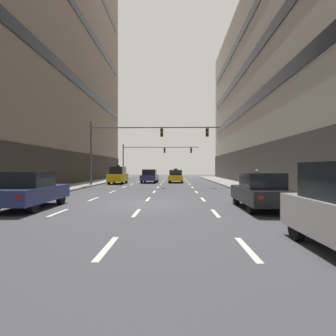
{
  "coord_description": "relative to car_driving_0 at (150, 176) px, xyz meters",
  "views": [
    {
      "loc": [
        1.6,
        -14.45,
        1.89
      ],
      "look_at": [
        0.67,
        24.23,
        1.84
      ],
      "focal_mm": 29.48,
      "sensor_mm": 36.0,
      "label": 1
    }
  ],
  "objects": [
    {
      "name": "lane_stripe_l1_s9",
      "position": [
        -1.76,
        6.99,
        -0.82
      ],
      "size": [
        0.16,
        2.0,
        0.01
      ],
      "primitive_type": "cube",
      "color": "silver",
      "rests_on": "ground"
    },
    {
      "name": "lane_stripe_l2_s8",
      "position": [
        1.52,
        1.99,
        -0.82
      ],
      "size": [
        0.16,
        2.0,
        0.01
      ],
      "primitive_type": "cube",
      "color": "silver",
      "rests_on": "ground"
    },
    {
      "name": "lane_stripe_l1_s5",
      "position": [
        -1.76,
        -13.01,
        -0.82
      ],
      "size": [
        0.16,
        2.0,
        0.01
      ],
      "primitive_type": "cube",
      "color": "silver",
      "rests_on": "ground"
    },
    {
      "name": "lane_stripe_l1_s10",
      "position": [
        -1.76,
        11.99,
        -0.82
      ],
      "size": [
        0.16,
        2.0,
        0.01
      ],
      "primitive_type": "cube",
      "color": "silver",
      "rests_on": "ground"
    },
    {
      "name": "traffic_signal_1",
      "position": [
        -0.65,
        11.23,
        3.48
      ],
      "size": [
        12.66,
        0.35,
        5.67
      ],
      "color": "#4C4C51",
      "rests_on": "sidewalk_left"
    },
    {
      "name": "pedestrian_1",
      "position": [
        9.24,
        -23.4,
        0.24
      ],
      "size": [
        0.31,
        0.5,
        1.61
      ],
      "color": "brown",
      "rests_on": "sidewalk_right"
    },
    {
      "name": "lane_stripe_l1_s6",
      "position": [
        -1.76,
        -8.01,
        -0.82
      ],
      "size": [
        0.16,
        2.0,
        0.01
      ],
      "primitive_type": "cube",
      "color": "silver",
      "rests_on": "ground"
    },
    {
      "name": "car_parked_1",
      "position": [
        7.05,
        -21.83,
        -0.01
      ],
      "size": [
        1.87,
        4.43,
        1.66
      ],
      "color": "black",
      "rests_on": "ground"
    },
    {
      "name": "lane_stripe_l3_s6",
      "position": [
        4.81,
        -8.01,
        -0.82
      ],
      "size": [
        0.16,
        2.0,
        0.01
      ],
      "primitive_type": "cube",
      "color": "silver",
      "rests_on": "ground"
    },
    {
      "name": "lane_stripe_l3_s3",
      "position": [
        4.81,
        -23.01,
        -0.82
      ],
      "size": [
        0.16,
        2.0,
        0.01
      ],
      "primitive_type": "cube",
      "color": "silver",
      "rests_on": "ground"
    },
    {
      "name": "lane_stripe_l3_s7",
      "position": [
        4.81,
        -3.01,
        -0.82
      ],
      "size": [
        0.16,
        2.0,
        0.01
      ],
      "primitive_type": "cube",
      "color": "silver",
      "rests_on": "ground"
    },
    {
      "name": "ground_plane",
      "position": [
        1.52,
        -20.01,
        -0.82
      ],
      "size": [
        120.0,
        120.0,
        0.0
      ],
      "primitive_type": "plane",
      "color": "#424247"
    },
    {
      "name": "lane_stripe_l2_s10",
      "position": [
        1.52,
        11.99,
        -0.82
      ],
      "size": [
        0.16,
        2.0,
        0.01
      ],
      "primitive_type": "cube",
      "color": "silver",
      "rests_on": "ground"
    },
    {
      "name": "lane_stripe_l2_s5",
      "position": [
        1.52,
        -13.01,
        -0.82
      ],
      "size": [
        0.16,
        2.0,
        0.01
      ],
      "primitive_type": "cube",
      "color": "silver",
      "rests_on": "ground"
    },
    {
      "name": "lane_stripe_l2_s2",
      "position": [
        1.52,
        -28.01,
        -0.82
      ],
      "size": [
        0.16,
        2.0,
        0.01
      ],
      "primitive_type": "cube",
      "color": "silver",
      "rests_on": "ground"
    },
    {
      "name": "lane_stripe_l1_s3",
      "position": [
        -1.76,
        -23.01,
        -0.82
      ],
      "size": [
        0.16,
        2.0,
        0.01
      ],
      "primitive_type": "cube",
      "color": "silver",
      "rests_on": "ground"
    },
    {
      "name": "car_driving_3",
      "position": [
        -3.55,
        -21.89,
        0.02
      ],
      "size": [
        1.94,
        4.57,
        1.71
      ],
      "color": "black",
      "rests_on": "ground"
    },
    {
      "name": "lane_stripe_l1_s4",
      "position": [
        -1.76,
        -18.01,
        -0.82
      ],
      "size": [
        0.16,
        2.0,
        0.01
      ],
      "primitive_type": "cube",
      "color": "silver",
      "rests_on": "ground"
    },
    {
      "name": "lane_stripe_l3_s9",
      "position": [
        4.81,
        6.99,
        -0.82
      ],
      "size": [
        0.16,
        2.0,
        0.01
      ],
      "primitive_type": "cube",
      "color": "silver",
      "rests_on": "ground"
    },
    {
      "name": "sidewalk_right",
      "position": [
        9.64,
        -20.01,
        -0.75
      ],
      "size": [
        3.1,
        80.0,
        0.14
      ],
      "primitive_type": "cube",
      "color": "gray",
      "rests_on": "ground"
    },
    {
      "name": "car_driving_0",
      "position": [
        0.0,
        0.0,
        0.0
      ],
      "size": [
        2.0,
        4.51,
        1.67
      ],
      "color": "black",
      "rests_on": "ground"
    },
    {
      "name": "lane_stripe_l2_s6",
      "position": [
        1.52,
        -8.01,
        -0.82
      ],
      "size": [
        0.16,
        2.0,
        0.01
      ],
      "primitive_type": "cube",
      "color": "silver",
      "rests_on": "ground"
    },
    {
      "name": "lane_stripe_l2_s9",
      "position": [
        1.52,
        6.99,
        -0.82
      ],
      "size": [
        0.16,
        2.0,
        0.01
      ],
      "primitive_type": "cube",
      "color": "silver",
      "rests_on": "ground"
    },
    {
      "name": "pedestrian_0",
      "position": [
        9.36,
        -13.4,
        0.25
      ],
      "size": [
        0.4,
        0.4,
        1.62
      ],
      "color": "brown",
      "rests_on": "sidewalk_right"
    },
    {
      "name": "lane_stripe_l2_s4",
      "position": [
        1.52,
        -18.01,
        -0.82
      ],
      "size": [
        0.16,
        2.0,
        0.01
      ],
      "primitive_type": "cube",
      "color": "silver",
      "rests_on": "ground"
    },
    {
      "name": "lane_stripe_l3_s2",
      "position": [
        4.81,
        -28.01,
        -0.82
      ],
      "size": [
        0.16,
        2.0,
        0.01
      ],
      "primitive_type": "cube",
      "color": "silver",
      "rests_on": "ground"
    },
    {
      "name": "lane_stripe_l1_s8",
      "position": [
        -1.76,
        1.99,
        -0.82
      ],
      "size": [
        0.16,
        2.0,
        0.01
      ],
      "primitive_type": "cube",
      "color": "silver",
      "rests_on": "ground"
    },
    {
      "name": "lane_stripe_l3_s4",
      "position": [
        4.81,
        -18.01,
        -0.82
      ],
      "size": [
        0.16,
        2.0,
        0.01
      ],
      "primitive_type": "cube",
      "color": "silver",
      "rests_on": "ground"
    },
    {
      "name": "lane_stripe_l3_s5",
      "position": [
        4.81,
        -13.01,
        -0.82
      ],
      "size": [
        0.16,
        2.0,
        0.01
      ],
      "primitive_type": "cube",
      "color": "silver",
      "rests_on": "ground"
    },
    {
      "name": "lane_stripe_l1_s7",
      "position": [
        -1.76,
        -3.01,
        -0.82
      ],
      "size": [
        0.16,
        2.0,
        0.01
      ],
      "primitive_type": "cube",
      "color": "silver",
      "rests_on": "ground"
    },
    {
      "name": "lane_stripe_l2_s7",
      "position": [
        1.52,
        -3.01,
        -0.82
      ],
      "size": [
        0.16,
        2.0,
        0.01
      ],
      "primitive_type": "cube",
      "color": "silver",
      "rests_on": "ground"
    },
    {
      "name": "lane_stripe_l3_s10",
      "position": [
        4.81,
        11.99,
        -0.82
      ],
      "size": [
        0.16,
        2.0,
        0.01
      ],
      "primitive_type": "cube",
      "color": "silver",
      "rests_on": "ground"
    },
    {
      "name": "taxi_driving_2",
      "position": [
        3.28,
        0.53,
        -0.03
      ],
      "size": [
        1.91,
        4.31,
        1.77
      ],
      "color": "black",
      "rests_on": "ground"
    },
    {
      "name": "traffic_signal_0",
      "position": [
        -0.63,
        -6.45,
        4.02
      ],
      "size": [
        13.29,
        0.35,
        6.48
      ],
      "color": "#4C4C51",
      "rests_on": "sidewalk_left"
    },
    {
      "name": "taxi_driving_1",
      "position": [
        -3.52,
        -2.33,
        0.18
      ],
      "size": [
        1.76,
        4.15,
        2.18
      ],
      "color": "black",
      "rests_on": "ground"
    },
    {
      "name": "lane_stripe_l2_s3",
      "position": [
        1.52,
        -23.01,
        -0.82
      ],
      "size": [
        0.16,
        2.0,
        0.01
      ],
      "primitive_type": "cube",
      "color": "silver",
      "rests_on": "ground"
    },
    {
      "name": "lane_stripe_l3_s8",
      "position": [
        4.81,
        1.99,
        -0.82
      ],
      "size": [
        0.16,
        2.0,
        0.01
      ],
      "primitive_type": "cube",
      "color": "silver",
      "rests_on": "ground"
    }
  ]
}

